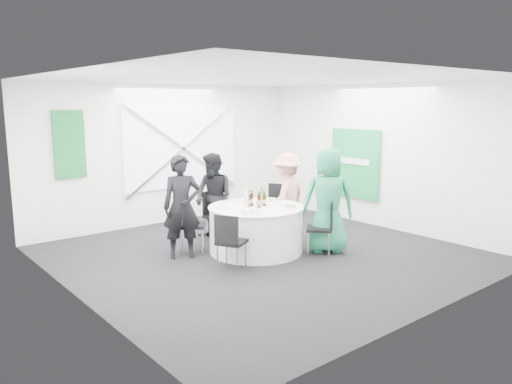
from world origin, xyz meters
TOP-DOWN VIEW (x-y plane):
  - floor at (0.00, 0.00)m, footprint 6.00×6.00m
  - ceiling at (0.00, 0.00)m, footprint 6.00×6.00m
  - wall_back at (0.00, 3.00)m, footprint 6.00×0.00m
  - wall_front at (0.00, -3.00)m, footprint 6.00×0.00m
  - wall_left at (-3.00, 0.00)m, footprint 0.00×6.00m
  - wall_right at (3.00, 0.00)m, footprint 0.00×6.00m
  - window_panel at (0.30, 2.96)m, footprint 2.60×0.03m
  - window_brace_a at (0.30, 2.92)m, footprint 2.63×0.05m
  - window_brace_b at (0.30, 2.92)m, footprint 2.63×0.05m
  - green_banner at (-2.00, 2.95)m, footprint 0.55×0.04m
  - green_sign at (2.94, 0.60)m, footprint 0.05×1.20m
  - banquet_table at (0.00, 0.20)m, footprint 1.56×1.56m
  - chair_back at (-0.07, 1.27)m, footprint 0.42×0.43m
  - chair_back_left at (-0.92, 0.88)m, footprint 0.60×0.60m
  - chair_back_right at (0.92, 0.72)m, footprint 0.60×0.59m
  - chair_front_right at (0.75, -0.62)m, footprint 0.56×0.56m
  - chair_front_left at (-0.91, -0.30)m, footprint 0.53×0.53m
  - person_man_back_left at (-1.09, 0.71)m, footprint 0.71×0.61m
  - person_man_back at (-0.15, 1.20)m, footprint 0.52×0.81m
  - person_woman_pink at (1.00, 0.54)m, footprint 1.10×0.76m
  - person_woman_green at (0.91, -0.54)m, footprint 1.00×0.96m
  - plate_back at (0.04, 0.69)m, footprint 0.25×0.25m
  - plate_back_left at (-0.50, 0.42)m, footprint 0.29×0.29m
  - plate_back_right at (0.54, 0.43)m, footprint 0.24×0.24m
  - plate_front_right at (0.39, -0.21)m, footprint 0.26×0.26m
  - plate_front_left at (-0.40, -0.18)m, footprint 0.28×0.28m
  - napkin at (-0.44, -0.12)m, footprint 0.23×0.21m
  - beer_bottle_a at (-0.10, 0.26)m, footprint 0.06×0.06m
  - beer_bottle_b at (-0.00, 0.31)m, footprint 0.06×0.06m
  - beer_bottle_c at (0.14, 0.15)m, footprint 0.06×0.06m
  - beer_bottle_d at (-0.03, 0.09)m, footprint 0.06×0.06m
  - green_water_bottle at (0.21, 0.30)m, footprint 0.08×0.08m
  - clear_water_bottle at (-0.21, 0.20)m, footprint 0.08×0.08m
  - wine_glass_a at (0.35, -0.05)m, footprint 0.07×0.07m
  - wine_glass_b at (-0.01, 0.59)m, footprint 0.07×0.07m
  - wine_glass_c at (0.12, 0.53)m, footprint 0.07×0.07m
  - wine_glass_d at (-0.21, -0.11)m, footprint 0.07×0.07m
  - fork_a at (-0.41, 0.60)m, footprint 0.08×0.14m
  - knife_a at (-0.56, 0.31)m, footprint 0.08×0.14m
  - fork_b at (0.55, 0.38)m, footprint 0.10×0.13m
  - knife_b at (0.36, 0.65)m, footprint 0.10×0.13m
  - fork_c at (0.28, -0.30)m, footprint 0.11×0.12m
  - knife_c at (0.53, -0.01)m, footprint 0.11×0.13m

SIDE VIEW (x-z plane):
  - floor at x=0.00m, z-range 0.00..0.00m
  - banquet_table at x=0.00m, z-range 0.00..0.76m
  - chair_front_left at x=-0.91m, z-range 0.07..0.92m
  - chair_back at x=-0.07m, z-range 0.07..0.94m
  - chair_front_right at x=0.75m, z-range 0.07..0.95m
  - chair_back_left at x=-0.92m, z-range 0.08..1.03m
  - chair_back_right at x=0.92m, z-range 0.08..1.04m
  - fork_a at x=-0.41m, z-range 0.76..0.77m
  - knife_a at x=-0.56m, z-range 0.76..0.77m
  - fork_b at x=0.55m, z-range 0.76..0.77m
  - knife_b at x=0.36m, z-range 0.76..0.77m
  - fork_c at x=0.28m, z-range 0.76..0.77m
  - knife_c at x=0.53m, z-range 0.76..0.77m
  - plate_back at x=0.04m, z-range 0.76..0.77m
  - plate_back_left at x=-0.50m, z-range 0.76..0.77m
  - plate_front_left at x=-0.40m, z-range 0.76..0.77m
  - person_woman_pink at x=1.00m, z-range 0.00..1.55m
  - plate_front_right at x=0.39m, z-range 0.76..0.80m
  - plate_back_right at x=0.54m, z-range 0.76..0.80m
  - person_man_back at x=-0.15m, z-range 0.00..1.56m
  - napkin at x=-0.44m, z-range 0.78..0.83m
  - person_man_back_left at x=-1.09m, z-range 0.00..1.64m
  - beer_bottle_c at x=0.14m, z-range 0.73..0.97m
  - beer_bottle_b at x=0.00m, z-range 0.73..0.99m
  - beer_bottle_a at x=-0.10m, z-range 0.73..0.99m
  - person_woman_green at x=0.91m, z-range 0.00..1.72m
  - beer_bottle_d at x=-0.03m, z-range 0.73..1.00m
  - green_water_bottle at x=0.21m, z-range 0.73..1.04m
  - clear_water_bottle at x=-0.21m, z-range 0.73..1.04m
  - wine_glass_a at x=0.35m, z-range 0.80..0.97m
  - wine_glass_b at x=-0.01m, z-range 0.80..0.97m
  - wine_glass_c at x=0.12m, z-range 0.80..0.97m
  - wine_glass_d at x=-0.21m, z-range 0.80..0.97m
  - green_sign at x=2.94m, z-range 0.50..1.90m
  - wall_back at x=0.00m, z-range -1.60..4.40m
  - wall_front at x=0.00m, z-range -1.60..4.40m
  - wall_left at x=-3.00m, z-range -1.60..4.40m
  - wall_right at x=3.00m, z-range -1.60..4.40m
  - window_panel at x=0.30m, z-range 0.70..2.30m
  - window_brace_a at x=0.30m, z-range 0.58..2.42m
  - window_brace_b at x=0.30m, z-range 0.58..2.42m
  - green_banner at x=-2.00m, z-range 1.10..2.30m
  - ceiling at x=0.00m, z-range 2.80..2.80m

